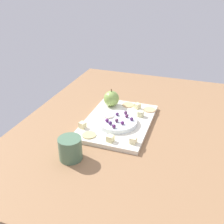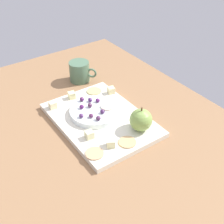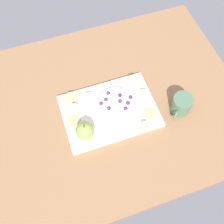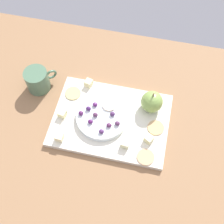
% 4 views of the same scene
% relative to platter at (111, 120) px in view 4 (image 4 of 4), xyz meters
% --- Properties ---
extents(table, '(1.19, 0.87, 0.04)m').
position_rel_platter_xyz_m(table, '(-0.03, 0.04, -0.03)').
color(table, '#8D6644').
rests_on(table, ground).
extents(platter, '(0.37, 0.27, 0.02)m').
position_rel_platter_xyz_m(platter, '(0.00, 0.00, 0.00)').
color(platter, silver).
rests_on(platter, table).
extents(serving_dish, '(0.17, 0.17, 0.02)m').
position_rel_platter_xyz_m(serving_dish, '(0.03, 0.00, 0.02)').
color(serving_dish, white).
rests_on(serving_dish, platter).
extents(apple_whole, '(0.07, 0.07, 0.07)m').
position_rel_platter_xyz_m(apple_whole, '(-0.12, -0.07, 0.04)').
color(apple_whole, '#82A34D').
rests_on(apple_whole, platter).
extents(apple_stem, '(0.01, 0.01, 0.01)m').
position_rel_platter_xyz_m(apple_stem, '(-0.12, -0.07, 0.09)').
color(apple_stem, brown).
rests_on(apple_stem, apple_whole).
extents(cheese_cube_0, '(0.03, 0.03, 0.02)m').
position_rel_platter_xyz_m(cheese_cube_0, '(-0.06, 0.08, 0.02)').
color(cheese_cube_0, beige).
rests_on(cheese_cube_0, platter).
extents(cheese_cube_1, '(0.03, 0.03, 0.02)m').
position_rel_platter_xyz_m(cheese_cube_1, '(-0.13, 0.05, 0.02)').
color(cheese_cube_1, beige).
rests_on(cheese_cube_1, platter).
extents(cheese_cube_2, '(0.03, 0.03, 0.02)m').
position_rel_platter_xyz_m(cheese_cube_2, '(0.16, 0.02, 0.02)').
color(cheese_cube_2, beige).
rests_on(cheese_cube_2, platter).
extents(cheese_cube_3, '(0.03, 0.03, 0.02)m').
position_rel_platter_xyz_m(cheese_cube_3, '(0.10, -0.11, 0.02)').
color(cheese_cube_3, beige).
rests_on(cheese_cube_3, platter).
extents(cheese_cube_4, '(0.02, 0.02, 0.02)m').
position_rel_platter_xyz_m(cheese_cube_4, '(0.14, 0.10, 0.02)').
color(cheese_cube_4, beige).
rests_on(cheese_cube_4, platter).
extents(cracker_0, '(0.05, 0.05, 0.00)m').
position_rel_platter_xyz_m(cracker_0, '(0.15, -0.07, 0.01)').
color(cracker_0, tan).
rests_on(cracker_0, platter).
extents(cracker_1, '(0.05, 0.05, 0.00)m').
position_rel_platter_xyz_m(cracker_1, '(-0.15, 0.00, 0.01)').
color(cracker_1, tan).
rests_on(cracker_1, platter).
extents(cracker_2, '(0.05, 0.05, 0.00)m').
position_rel_platter_xyz_m(cracker_2, '(-0.13, 0.11, 0.01)').
color(cracker_2, tan).
rests_on(cracker_2, platter).
extents(grape_0, '(0.02, 0.01, 0.01)m').
position_rel_platter_xyz_m(grape_0, '(-0.00, 0.04, 0.03)').
color(grape_0, '#52264B').
rests_on(grape_0, serving_dish).
extents(grape_1, '(0.02, 0.01, 0.02)m').
position_rel_platter_xyz_m(grape_1, '(0.05, 0.01, 0.04)').
color(grape_1, '#542D4C').
rests_on(grape_1, serving_dish).
extents(grape_2, '(0.02, 0.01, 0.01)m').
position_rel_platter_xyz_m(grape_2, '(0.08, -0.01, 0.03)').
color(grape_2, '#47235C').
rests_on(grape_2, serving_dish).
extents(grape_3, '(0.02, 0.01, 0.01)m').
position_rel_platter_xyz_m(grape_3, '(0.06, 0.04, 0.03)').
color(grape_3, '#511C57').
rests_on(grape_3, serving_dish).
extents(grape_4, '(0.02, 0.01, 0.01)m').
position_rel_platter_xyz_m(grape_4, '(-0.02, 0.02, 0.03)').
color(grape_4, '#532E51').
rests_on(grape_4, serving_dish).
extents(grape_5, '(0.02, 0.01, 0.01)m').
position_rel_platter_xyz_m(grape_5, '(0.02, 0.06, 0.03)').
color(grape_5, '#4F2B5E').
rests_on(grape_5, serving_dish).
extents(grape_6, '(0.02, 0.01, 0.01)m').
position_rel_platter_xyz_m(grape_6, '(0.06, -0.03, 0.03)').
color(grape_6, '#582260').
rests_on(grape_6, serving_dish).
extents(grape_7, '(0.02, 0.01, 0.02)m').
position_rel_platter_xyz_m(grape_7, '(0.09, 0.01, 0.04)').
color(grape_7, '#532256').
rests_on(grape_7, serving_dish).
extents(grape_8, '(0.02, 0.01, 0.01)m').
position_rel_platter_xyz_m(grape_8, '(-0.00, -0.01, 0.03)').
color(grape_8, '#472654').
rests_on(grape_8, serving_dish).
extents(apple_slice_0, '(0.05, 0.05, 0.01)m').
position_rel_platter_xyz_m(apple_slice_0, '(0.01, -0.04, 0.03)').
color(apple_slice_0, beige).
rests_on(apple_slice_0, serving_dish).
extents(cup, '(0.10, 0.09, 0.08)m').
position_rel_platter_xyz_m(cup, '(0.27, -0.08, 0.03)').
color(cup, '#4C6E53').
rests_on(cup, table).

